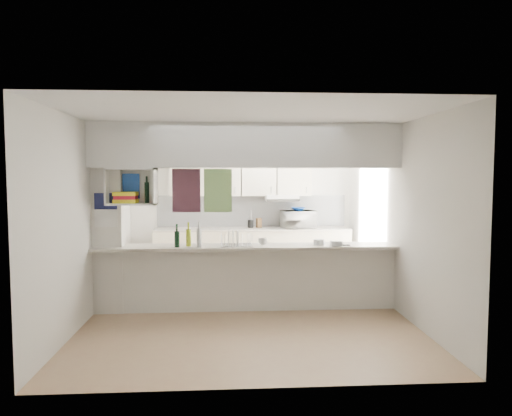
{
  "coord_description": "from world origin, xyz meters",
  "views": [
    {
      "loc": [
        -0.26,
        -6.32,
        1.89
      ],
      "look_at": [
        0.16,
        0.5,
        1.41
      ],
      "focal_mm": 32.0,
      "sensor_mm": 36.0,
      "label": 1
    }
  ],
  "objects": [
    {
      "name": "dish_rack",
      "position": [
        -0.15,
        -0.03,
        1.01
      ],
      "size": [
        0.45,
        0.34,
        0.23
      ],
      "rotation": [
        0.0,
        0.0,
        0.04
      ],
      "color": "silver",
      "rests_on": "breakfast_bar"
    },
    {
      "name": "wine_bottles",
      "position": [
        -0.8,
        -0.09,
        1.05
      ],
      "size": [
        0.37,
        0.15,
        0.35
      ],
      "color": "black",
      "rests_on": "breakfast_bar"
    },
    {
      "name": "floor",
      "position": [
        0.0,
        0.0,
        0.0
      ],
      "size": [
        4.8,
        4.8,
        0.0
      ],
      "primitive_type": "plane",
      "color": "tan",
      "rests_on": "ground"
    },
    {
      "name": "ceiling",
      "position": [
        0.0,
        0.0,
        2.6
      ],
      "size": [
        4.8,
        4.8,
        0.0
      ],
      "primitive_type": "plane",
      "color": "white",
      "rests_on": "wall_back"
    },
    {
      "name": "wall_back",
      "position": [
        0.0,
        2.4,
        1.3
      ],
      "size": [
        4.2,
        0.0,
        4.2
      ],
      "primitive_type": "plane",
      "rotation": [
        1.57,
        0.0,
        0.0
      ],
      "color": "silver",
      "rests_on": "floor"
    },
    {
      "name": "kitchen_run",
      "position": [
        0.16,
        2.14,
        0.83
      ],
      "size": [
        3.6,
        0.63,
        2.24
      ],
      "color": "beige",
      "rests_on": "floor"
    },
    {
      "name": "wall_left",
      "position": [
        -2.1,
        0.0,
        1.3
      ],
      "size": [
        0.0,
        4.8,
        4.8
      ],
      "primitive_type": "plane",
      "rotation": [
        1.57,
        0.0,
        1.57
      ],
      "color": "silver",
      "rests_on": "floor"
    },
    {
      "name": "knife_block",
      "position": [
        0.32,
        2.18,
        1.01
      ],
      "size": [
        0.11,
        0.1,
        0.18
      ],
      "primitive_type": "cube",
      "rotation": [
        0.0,
        0.0,
        0.42
      ],
      "color": "#55391D",
      "rests_on": "bench_top"
    },
    {
      "name": "microwave",
      "position": [
        1.05,
        2.06,
        1.08
      ],
      "size": [
        0.66,
        0.51,
        0.33
      ],
      "primitive_type": "imported",
      "rotation": [
        0.0,
        0.0,
        3.35
      ],
      "color": "white",
      "rests_on": "bench_top"
    },
    {
      "name": "servery_partition",
      "position": [
        -0.17,
        0.0,
        1.66
      ],
      "size": [
        4.2,
        0.5,
        2.6
      ],
      "color": "silver",
      "rests_on": "floor"
    },
    {
      "name": "wall_right",
      "position": [
        2.1,
        0.0,
        1.3
      ],
      "size": [
        0.0,
        4.8,
        4.8
      ],
      "primitive_type": "plane",
      "rotation": [
        1.57,
        0.0,
        -1.57
      ],
      "color": "silver",
      "rests_on": "floor"
    },
    {
      "name": "bowl",
      "position": [
        1.04,
        2.04,
        1.28
      ],
      "size": [
        0.26,
        0.26,
        0.06
      ],
      "primitive_type": "imported",
      "color": "navy",
      "rests_on": "microwave"
    },
    {
      "name": "plastic_tubs",
      "position": [
        1.11,
        -0.06,
        0.96
      ],
      "size": [
        0.5,
        0.23,
        0.08
      ],
      "color": "silver",
      "rests_on": "breakfast_bar"
    },
    {
      "name": "cubby_shelf",
      "position": [
        -1.57,
        -0.06,
        1.71
      ],
      "size": [
        0.65,
        0.35,
        0.5
      ],
      "color": "white",
      "rests_on": "bulkhead"
    },
    {
      "name": "cup",
      "position": [
        0.22,
        -0.07,
        0.98
      ],
      "size": [
        0.16,
        0.16,
        0.1
      ],
      "primitive_type": "imported",
      "rotation": [
        0.0,
        0.0,
        -0.36
      ],
      "color": "white",
      "rests_on": "dish_rack"
    },
    {
      "name": "utensil_jar",
      "position": [
        0.17,
        2.15,
        1.0
      ],
      "size": [
        0.11,
        0.11,
        0.15
      ],
      "primitive_type": "cylinder",
      "color": "black",
      "rests_on": "bench_top"
    }
  ]
}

